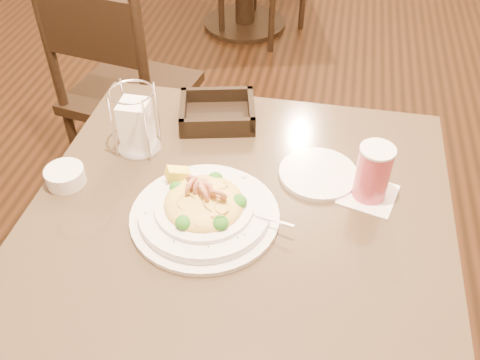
% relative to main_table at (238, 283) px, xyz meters
% --- Properties ---
extents(main_table, '(0.90, 0.90, 0.76)m').
position_rel_main_table_xyz_m(main_table, '(0.00, 0.00, 0.00)').
color(main_table, black).
rests_on(main_table, ground).
extents(dining_chair_near, '(0.49, 0.49, 0.93)m').
position_rel_main_table_xyz_m(dining_chair_near, '(-0.59, 0.81, -0.02)').
color(dining_chair_near, black).
rests_on(dining_chair_near, ground).
extents(pasta_bowl, '(0.35, 0.31, 0.10)m').
position_rel_main_table_xyz_m(pasta_bowl, '(-0.07, -0.02, 0.27)').
color(pasta_bowl, white).
rests_on(pasta_bowl, main_table).
extents(drink_glass, '(0.14, 0.14, 0.13)m').
position_rel_main_table_xyz_m(drink_glass, '(0.27, 0.11, 0.31)').
color(drink_glass, white).
rests_on(drink_glass, main_table).
extents(bread_basket, '(0.22, 0.19, 0.05)m').
position_rel_main_table_xyz_m(bread_basket, '(-0.12, 0.32, 0.26)').
color(bread_basket, black).
rests_on(bread_basket, main_table).
extents(napkin_caddy, '(0.10, 0.10, 0.17)m').
position_rel_main_table_xyz_m(napkin_caddy, '(-0.28, 0.18, 0.31)').
color(napkin_caddy, silver).
rests_on(napkin_caddy, main_table).
extents(side_plate, '(0.22, 0.22, 0.01)m').
position_rel_main_table_xyz_m(side_plate, '(0.16, 0.16, 0.25)').
color(side_plate, white).
rests_on(side_plate, main_table).
extents(butter_ramekin, '(0.12, 0.12, 0.04)m').
position_rel_main_table_xyz_m(butter_ramekin, '(-0.40, 0.02, 0.26)').
color(butter_ramekin, white).
rests_on(butter_ramekin, main_table).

